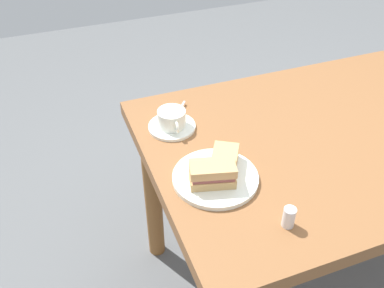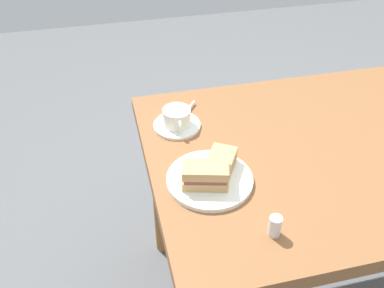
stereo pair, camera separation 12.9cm
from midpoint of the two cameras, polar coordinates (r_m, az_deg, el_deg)
name	(u,v)px [view 1 (the left image)]	position (r m, az deg, el deg)	size (l,w,h in m)	color
ground_plane	(307,271)	(2.01, 13.27, -16.21)	(6.00, 6.00, 0.00)	slate
dining_table	(340,154)	(1.53, 16.86, -1.39)	(1.32, 0.84, 0.78)	brown
sandwich_plate	(215,178)	(1.21, 0.07, -4.62)	(0.24, 0.24, 0.01)	white
sandwich_front	(212,174)	(1.16, -0.43, -4.12)	(0.14, 0.10, 0.06)	tan
sandwich_back	(225,160)	(1.22, 1.33, -2.33)	(0.12, 0.13, 0.05)	tan
coffee_saucer	(172,127)	(1.41, -5.31, 2.23)	(0.15, 0.15, 0.01)	white
coffee_cup	(172,118)	(1.39, -5.38, 3.36)	(0.09, 0.12, 0.06)	white
spoon	(179,111)	(1.46, -4.26, 4.28)	(0.07, 0.09, 0.01)	silver
salt_shaker	(289,217)	(1.09, 9.45, -9.73)	(0.03, 0.03, 0.06)	silver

